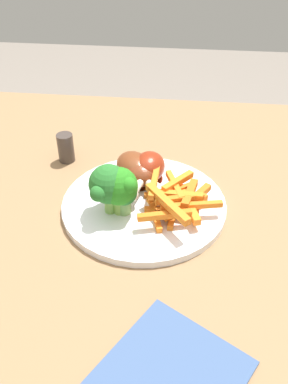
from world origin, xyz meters
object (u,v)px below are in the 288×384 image
(pepper_shaker, at_px, (66,148))
(broccoli_floret_front, at_px, (124,193))
(dinner_plate, at_px, (144,205))
(dining_table, at_px, (114,262))
(broccoli_floret_back, at_px, (109,185))
(chicken_drumstick_extra, at_px, (136,169))
(carrot_fries_pile, at_px, (177,199))
(chicken_drumstick_near, at_px, (140,173))
(broccoli_floret_middle, at_px, (119,188))
(chicken_drumstick_far, at_px, (148,169))

(pepper_shaker, bearing_deg, broccoli_floret_front, 131.04)
(dinner_plate, bearing_deg, broccoli_floret_front, 44.11)
(dinner_plate, height_order, broccoli_floret_front, broccoli_floret_front)
(dining_table, relative_size, broccoli_floret_back, 13.12)
(chicken_drumstick_extra, bearing_deg, broccoli_floret_front, 84.99)
(dining_table, xyz_separation_m, broccoli_floret_front, (-0.02, -0.00, 0.15))
(carrot_fries_pile, relative_size, chicken_drumstick_near, 1.38)
(broccoli_floret_front, height_order, carrot_fries_pile, broccoli_floret_front)
(dinner_plate, xyz_separation_m, chicken_drumstick_extra, (0.02, -0.06, 0.03))
(carrot_fries_pile, distance_m, pepper_shaker, 0.25)
(broccoli_floret_back, relative_size, pepper_shaker, 1.52)
(broccoli_floret_back, height_order, carrot_fries_pile, broccoli_floret_back)
(broccoli_floret_middle, height_order, pepper_shaker, broccoli_floret_middle)
(dinner_plate, bearing_deg, chicken_drumstick_extra, -71.40)
(chicken_drumstick_extra, relative_size, pepper_shaker, 2.35)
(broccoli_floret_front, height_order, broccoli_floret_middle, broccoli_floret_middle)
(broccoli_floret_back, distance_m, chicken_drumstick_far, 0.11)
(chicken_drumstick_far, bearing_deg, broccoli_floret_front, 72.09)
(carrot_fries_pile, height_order, pepper_shaker, pepper_shaker)
(chicken_drumstick_far, bearing_deg, broccoli_floret_back, 60.61)
(chicken_drumstick_near, height_order, chicken_drumstick_extra, chicken_drumstick_extra)
(broccoli_floret_middle, bearing_deg, dinner_plate, -138.06)
(dining_table, bearing_deg, broccoli_floret_middle, 170.16)
(chicken_drumstick_extra, distance_m, pepper_shaker, 0.15)
(chicken_drumstick_far, bearing_deg, dining_table, 60.05)
(chicken_drumstick_far, bearing_deg, broccoli_floret_middle, 68.86)
(chicken_drumstick_extra, bearing_deg, carrot_fries_pile, 134.83)
(broccoli_floret_back, xyz_separation_m, carrot_fries_pile, (-0.10, -0.02, -0.03))
(chicken_drumstick_near, bearing_deg, dining_table, 63.86)
(dinner_plate, xyz_separation_m, pepper_shaker, (0.16, -0.12, 0.02))
(broccoli_floret_back, relative_size, carrot_fries_pile, 0.53)
(dining_table, relative_size, pepper_shaker, 19.96)
(broccoli_floret_middle, xyz_separation_m, pepper_shaker, (0.12, -0.16, -0.03))
(dinner_plate, height_order, carrot_fries_pile, carrot_fries_pile)
(broccoli_floret_back, height_order, chicken_drumstick_extra, broccoli_floret_back)
(carrot_fries_pile, xyz_separation_m, pepper_shaker, (0.21, -0.14, -0.01))
(carrot_fries_pile, height_order, chicken_drumstick_extra, chicken_drumstick_extra)
(broccoli_floret_front, xyz_separation_m, chicken_drumstick_far, (-0.03, -0.08, -0.01))
(carrot_fries_pile, height_order, chicken_drumstick_near, chicken_drumstick_near)
(broccoli_floret_back, xyz_separation_m, chicken_drumstick_near, (-0.04, -0.08, -0.03))
(dining_table, distance_m, broccoli_floret_back, 0.17)
(chicken_drumstick_far, bearing_deg, carrot_fries_pile, 125.87)
(carrot_fries_pile, distance_m, chicken_drumstick_far, 0.09)
(dinner_plate, relative_size, chicken_drumstick_near, 2.31)
(broccoli_floret_middle, relative_size, broccoli_floret_back, 0.95)
(dinner_plate, distance_m, carrot_fries_pile, 0.06)
(dining_table, xyz_separation_m, chicken_drumstick_near, (-0.04, -0.08, 0.14))
(broccoli_floret_middle, relative_size, pepper_shaker, 1.45)
(dining_table, relative_size, broccoli_floret_middle, 13.79)
(chicken_drumstick_near, distance_m, pepper_shaker, 0.16)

